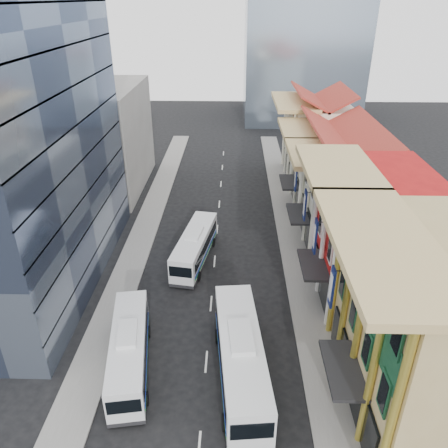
{
  "coord_description": "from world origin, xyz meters",
  "views": [
    {
      "loc": [
        1.95,
        -16.19,
        24.34
      ],
      "look_at": [
        0.98,
        21.89,
        4.43
      ],
      "focal_mm": 35.0,
      "sensor_mm": 36.0,
      "label": 1
    }
  ],
  "objects_px": {
    "bus_left_near": "(129,350)",
    "shophouse_tan": "(427,330)",
    "office_tower": "(5,124)",
    "bus_left_far": "(195,246)",
    "bus_right": "(241,356)"
  },
  "relations": [
    {
      "from": "office_tower",
      "to": "bus_left_far",
      "type": "distance_m",
      "value": 20.29
    },
    {
      "from": "shophouse_tan",
      "to": "office_tower",
      "type": "height_order",
      "value": "office_tower"
    },
    {
      "from": "shophouse_tan",
      "to": "bus_right",
      "type": "relative_size",
      "value": 1.12
    },
    {
      "from": "shophouse_tan",
      "to": "bus_left_near",
      "type": "relative_size",
      "value": 1.32
    },
    {
      "from": "shophouse_tan",
      "to": "bus_right",
      "type": "xyz_separation_m",
      "value": [
        -11.47,
        1.56,
        -3.99
      ]
    },
    {
      "from": "bus_left_near",
      "to": "bus_left_far",
      "type": "height_order",
      "value": "bus_left_far"
    },
    {
      "from": "shophouse_tan",
      "to": "bus_left_far",
      "type": "bearing_deg",
      "value": 133.03
    },
    {
      "from": "office_tower",
      "to": "bus_left_near",
      "type": "relative_size",
      "value": 2.83
    },
    {
      "from": "bus_left_near",
      "to": "shophouse_tan",
      "type": "bearing_deg",
      "value": -15.88
    },
    {
      "from": "office_tower",
      "to": "bus_left_near",
      "type": "distance_m",
      "value": 21.1
    },
    {
      "from": "office_tower",
      "to": "bus_left_near",
      "type": "xyz_separation_m",
      "value": [
        11.5,
        -11.66,
        -13.3
      ]
    },
    {
      "from": "shophouse_tan",
      "to": "bus_left_near",
      "type": "distance_m",
      "value": 20.11
    },
    {
      "from": "shophouse_tan",
      "to": "bus_right",
      "type": "height_order",
      "value": "shophouse_tan"
    },
    {
      "from": "bus_left_near",
      "to": "bus_right",
      "type": "relative_size",
      "value": 0.85
    },
    {
      "from": "bus_left_near",
      "to": "office_tower",
      "type": "bearing_deg",
      "value": 125.54
    }
  ]
}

